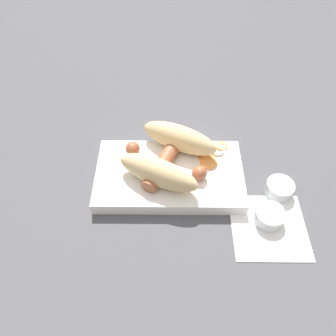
{
  "coord_description": "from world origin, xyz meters",
  "views": [
    {
      "loc": [
        0.0,
        -0.38,
        0.51
      ],
      "look_at": [
        0.0,
        0.0,
        0.04
      ],
      "focal_mm": 35.0,
      "sensor_mm": 36.0,
      "label": 1
    }
  ],
  "objects_px": {
    "food_tray": "(168,176)",
    "condiment_cup_near": "(267,217)",
    "bread_roll": "(168,155)",
    "condiment_cup_far": "(278,189)",
    "sausage": "(164,161)"
  },
  "relations": [
    {
      "from": "food_tray",
      "to": "condiment_cup_near",
      "type": "distance_m",
      "value": 0.2
    },
    {
      "from": "bread_roll",
      "to": "condiment_cup_far",
      "type": "xyz_separation_m",
      "value": [
        0.2,
        -0.05,
        -0.04
      ]
    },
    {
      "from": "bread_roll",
      "to": "condiment_cup_near",
      "type": "relative_size",
      "value": 3.83
    },
    {
      "from": "food_tray",
      "to": "condiment_cup_near",
      "type": "bearing_deg",
      "value": -26.68
    },
    {
      "from": "condiment_cup_near",
      "to": "food_tray",
      "type": "bearing_deg",
      "value": 153.32
    },
    {
      "from": "bread_roll",
      "to": "condiment_cup_near",
      "type": "bearing_deg",
      "value": -31.26
    },
    {
      "from": "condiment_cup_far",
      "to": "bread_roll",
      "type": "bearing_deg",
      "value": 167.1
    },
    {
      "from": "condiment_cup_far",
      "to": "food_tray",
      "type": "bearing_deg",
      "value": 172.1
    },
    {
      "from": "sausage",
      "to": "condiment_cup_far",
      "type": "relative_size",
      "value": 3.0
    },
    {
      "from": "food_tray",
      "to": "sausage",
      "type": "distance_m",
      "value": 0.03
    },
    {
      "from": "condiment_cup_near",
      "to": "bread_roll",
      "type": "bearing_deg",
      "value": 148.74
    },
    {
      "from": "food_tray",
      "to": "condiment_cup_near",
      "type": "xyz_separation_m",
      "value": [
        0.17,
        -0.09,
        -0.0
      ]
    },
    {
      "from": "food_tray",
      "to": "condiment_cup_far",
      "type": "distance_m",
      "value": 0.21
    },
    {
      "from": "bread_roll",
      "to": "sausage",
      "type": "xyz_separation_m",
      "value": [
        -0.01,
        -0.0,
        -0.01
      ]
    },
    {
      "from": "sausage",
      "to": "condiment_cup_near",
      "type": "bearing_deg",
      "value": -29.23
    }
  ]
}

